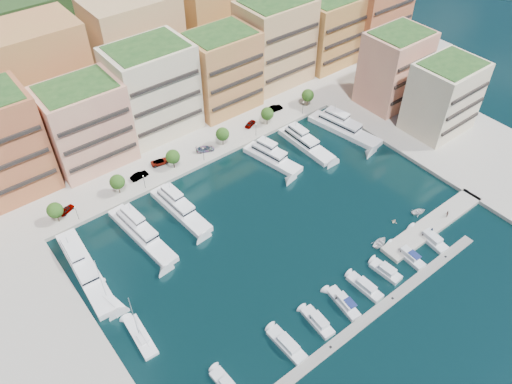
{
  "coord_description": "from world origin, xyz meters",
  "views": [
    {
      "loc": [
        -53.75,
        -59.89,
        87.46
      ],
      "look_at": [
        -0.05,
        8.28,
        6.0
      ],
      "focal_mm": 35.0,
      "sensor_mm": 36.0,
      "label": 1
    }
  ],
  "objects_px": {
    "car_1": "(139,176)",
    "lamppost_0": "(76,211)",
    "cruiser_2": "(287,345)",
    "car_0": "(66,209)",
    "sailboat_2": "(108,301)",
    "cruiser_6": "(386,271)",
    "tree_5": "(308,95)",
    "yacht_1": "(140,232)",
    "cruiser_7": "(408,255)",
    "car_4": "(250,124)",
    "yacht_5": "(304,142)",
    "lamppost_2": "(203,152)",
    "tender_1": "(394,221)",
    "yacht_2": "(179,207)",
    "tree_1": "(117,182)",
    "yacht_4": "(271,157)",
    "lamppost_3": "(256,127)",
    "tender_0": "(380,243)",
    "lamppost_4": "(303,106)",
    "car_5": "(275,108)",
    "lamppost_1": "(144,180)",
    "yacht_6": "(342,127)",
    "tree_3": "(223,134)",
    "person_0": "(432,231)",
    "tender_2": "(419,212)",
    "car_3": "(205,149)",
    "car_2": "(160,162)",
    "sailboat_1": "(141,337)",
    "cruiser_3": "(318,322)",
    "tree_4": "(267,114)",
    "cruiser_4": "(344,303)",
    "cruiser_5": "(365,287)",
    "person_1": "(447,214)",
    "tree_2": "(173,157)",
    "yacht_0": "(83,267)",
    "cruiser_8": "(430,239)"
  },
  "relations": [
    {
      "from": "lamppost_4",
      "to": "tender_2",
      "type": "bearing_deg",
      "value": -96.27
    },
    {
      "from": "cruiser_2",
      "to": "car_0",
      "type": "xyz_separation_m",
      "value": [
        -18.85,
        60.07,
        1.16
      ]
    },
    {
      "from": "yacht_6",
      "to": "cruiser_4",
      "type": "bearing_deg",
      "value": -135.07
    },
    {
      "from": "car_1",
      "to": "tree_1",
      "type": "bearing_deg",
      "value": 103.74
    },
    {
      "from": "tree_4",
      "to": "cruiser_2",
      "type": "bearing_deg",
      "value": -126.09
    },
    {
      "from": "yacht_5",
      "to": "lamppost_2",
      "type": "bearing_deg",
      "value": 157.34
    },
    {
      "from": "tree_5",
      "to": "yacht_2",
      "type": "bearing_deg",
      "value": -166.04
    },
    {
      "from": "yacht_1",
      "to": "cruiser_5",
      "type": "distance_m",
      "value": 52.41
    },
    {
      "from": "yacht_2",
      "to": "cruiser_5",
      "type": "relative_size",
      "value": 2.41
    },
    {
      "from": "tree_3",
      "to": "yacht_5",
      "type": "height_order",
      "value": "tree_3"
    },
    {
      "from": "yacht_4",
      "to": "car_1",
      "type": "height_order",
      "value": "yacht_4"
    },
    {
      "from": "cruiser_7",
      "to": "car_4",
      "type": "relative_size",
      "value": 2.11
    },
    {
      "from": "lamppost_0",
      "to": "cruiser_3",
      "type": "relative_size",
      "value": 0.53
    },
    {
      "from": "tender_1",
      "to": "car_1",
      "type": "relative_size",
      "value": 0.33
    },
    {
      "from": "tree_1",
      "to": "yacht_1",
      "type": "bearing_deg",
      "value": -99.5
    },
    {
      "from": "cruiser_3",
      "to": "cruiser_4",
      "type": "xyz_separation_m",
      "value": [
        7.25,
        -0.03,
        0.02
      ]
    },
    {
      "from": "lamppost_3",
      "to": "tender_0",
      "type": "height_order",
      "value": "lamppost_3"
    },
    {
      "from": "sailboat_2",
      "to": "cruiser_6",
      "type": "bearing_deg",
      "value": -31.05
    },
    {
      "from": "tender_0",
      "to": "car_5",
      "type": "relative_size",
      "value": 0.83
    },
    {
      "from": "person_1",
      "to": "tree_2",
      "type": "bearing_deg",
      "value": -66.22
    },
    {
      "from": "lamppost_1",
      "to": "car_1",
      "type": "bearing_deg",
      "value": 80.66
    },
    {
      "from": "car_0",
      "to": "car_2",
      "type": "height_order",
      "value": "car_0"
    },
    {
      "from": "lamppost_3",
      "to": "tree_1",
      "type": "bearing_deg",
      "value": 176.87
    },
    {
      "from": "car_5",
      "to": "lamppost_4",
      "type": "bearing_deg",
      "value": -134.58
    },
    {
      "from": "tree_5",
      "to": "yacht_1",
      "type": "relative_size",
      "value": 0.24
    },
    {
      "from": "tree_3",
      "to": "person_0",
      "type": "relative_size",
      "value": 3.01
    },
    {
      "from": "sailboat_1",
      "to": "tender_1",
      "type": "bearing_deg",
      "value": -9.08
    },
    {
      "from": "tree_3",
      "to": "tree_4",
      "type": "relative_size",
      "value": 1.0
    },
    {
      "from": "yacht_4",
      "to": "yacht_6",
      "type": "height_order",
      "value": "same"
    },
    {
      "from": "cruiser_6",
      "to": "car_3",
      "type": "height_order",
      "value": "car_3"
    },
    {
      "from": "car_0",
      "to": "person_0",
      "type": "xyz_separation_m",
      "value": [
        63.69,
        -59.3,
        0.23
      ]
    },
    {
      "from": "yacht_2",
      "to": "person_1",
      "type": "relative_size",
      "value": 11.53
    },
    {
      "from": "yacht_4",
      "to": "cruiser_2",
      "type": "distance_m",
      "value": 56.41
    },
    {
      "from": "car_5",
      "to": "lamppost_3",
      "type": "bearing_deg",
      "value": 121.06
    },
    {
      "from": "lamppost_3",
      "to": "car_3",
      "type": "bearing_deg",
      "value": 168.62
    },
    {
      "from": "tree_1",
      "to": "yacht_4",
      "type": "xyz_separation_m",
      "value": [
        39.04,
        -12.64,
        -3.65
      ]
    },
    {
      "from": "lamppost_4",
      "to": "cruiser_4",
      "type": "relative_size",
      "value": 0.47
    },
    {
      "from": "yacht_2",
      "to": "cruiser_7",
      "type": "distance_m",
      "value": 55.06
    },
    {
      "from": "lamppost_2",
      "to": "car_4",
      "type": "height_order",
      "value": "lamppost_2"
    },
    {
      "from": "yacht_0",
      "to": "cruiser_8",
      "type": "bearing_deg",
      "value": -31.89
    },
    {
      "from": "tree_4",
      "to": "tree_2",
      "type": "bearing_deg",
      "value": 180.0
    },
    {
      "from": "tree_4",
      "to": "cruiser_6",
      "type": "bearing_deg",
      "value": -103.39
    },
    {
      "from": "car_1",
      "to": "lamppost_0",
      "type": "bearing_deg",
      "value": 99.88
    },
    {
      "from": "lamppost_0",
      "to": "cruiser_7",
      "type": "xyz_separation_m",
      "value": [
        53.4,
        -55.82,
        -3.26
      ]
    },
    {
      "from": "lamppost_1",
      "to": "yacht_1",
      "type": "relative_size",
      "value": 0.18
    },
    {
      "from": "tree_5",
      "to": "cruiser_7",
      "type": "bearing_deg",
      "value": -111.25
    },
    {
      "from": "lamppost_4",
      "to": "sailboat_2",
      "type": "xyz_separation_m",
      "value": [
        -76.79,
        -25.09,
        -3.51
      ]
    },
    {
      "from": "lamppost_4",
      "to": "car_5",
      "type": "xyz_separation_m",
      "value": [
        -5.68,
        6.37,
        -1.98
      ]
    },
    {
      "from": "yacht_4",
      "to": "cruiser_3",
      "type": "distance_m",
      "value": 52.0
    },
    {
      "from": "tender_1",
      "to": "car_2",
      "type": "bearing_deg",
      "value": 22.32
    }
  ]
}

